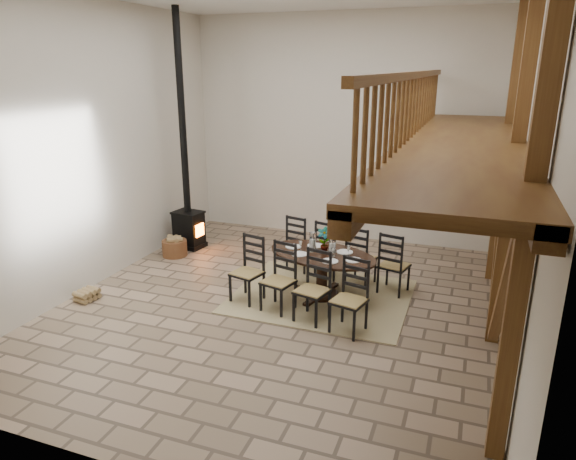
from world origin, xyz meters
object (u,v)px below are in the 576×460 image
(log_stack, at_px, (87,295))
(wood_stove, at_px, (187,198))
(log_basket, at_px, (175,247))
(dining_table, at_px, (322,275))

(log_stack, bearing_deg, wood_stove, 85.45)
(wood_stove, xyz_separation_m, log_stack, (-0.24, -3.02, -1.03))
(wood_stove, height_order, log_stack, wood_stove)
(log_basket, bearing_deg, log_stack, -95.42)
(log_basket, distance_m, log_stack, 2.44)
(wood_stove, distance_m, log_stack, 3.21)
(wood_stove, xyz_separation_m, log_basket, (-0.01, -0.60, -0.94))
(dining_table, bearing_deg, wood_stove, 170.90)
(wood_stove, bearing_deg, log_basket, -83.17)
(log_basket, xyz_separation_m, log_stack, (-0.23, -2.43, -0.09))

